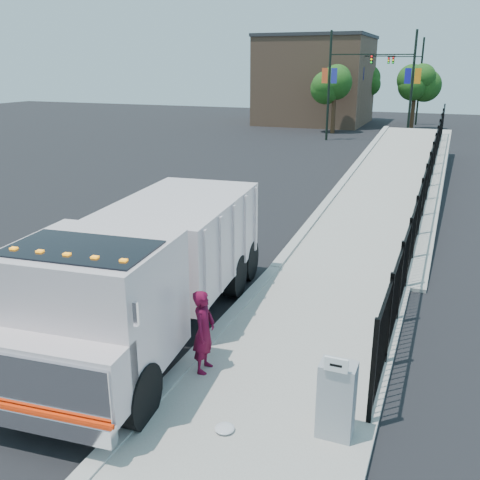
% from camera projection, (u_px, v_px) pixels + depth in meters
% --- Properties ---
extents(ground, '(120.00, 120.00, 0.00)m').
position_uv_depth(ground, '(218.00, 334.00, 11.70)').
color(ground, black).
rests_on(ground, ground).
extents(sidewalk, '(3.55, 12.00, 0.12)m').
position_uv_depth(sidewalk, '(273.00, 402.00, 9.24)').
color(sidewalk, '#9E998E').
rests_on(sidewalk, ground).
extents(curb, '(0.30, 12.00, 0.16)m').
position_uv_depth(curb, '(175.00, 378.00, 9.91)').
color(curb, '#ADAAA3').
rests_on(curb, ground).
extents(ramp, '(3.95, 24.06, 3.19)m').
position_uv_depth(ramp, '(398.00, 190.00, 25.07)').
color(ramp, '#9E998E').
rests_on(ramp, ground).
extents(iron_fence, '(0.10, 28.00, 1.80)m').
position_uv_depth(iron_fence, '(426.00, 192.00, 20.76)').
color(iron_fence, black).
rests_on(iron_fence, ground).
extents(truck, '(3.39, 8.47, 2.83)m').
position_uv_depth(truck, '(148.00, 267.00, 11.19)').
color(truck, black).
rests_on(truck, ground).
extents(worker, '(0.43, 0.62, 1.61)m').
position_uv_depth(worker, '(204.00, 331.00, 9.88)').
color(worker, '#590823').
rests_on(worker, sidewalk).
extents(utility_cabinet, '(0.55, 0.40, 1.25)m').
position_uv_depth(utility_cabinet, '(336.00, 400.00, 8.16)').
color(utility_cabinet, gray).
rests_on(utility_cabinet, sidewalk).
extents(arrow_sign, '(0.35, 0.04, 0.22)m').
position_uv_depth(arrow_sign, '(336.00, 365.00, 7.74)').
color(arrow_sign, white).
rests_on(arrow_sign, utility_cabinet).
extents(debris, '(0.32, 0.32, 0.08)m').
position_uv_depth(debris, '(225.00, 428.00, 8.43)').
color(debris, silver).
rests_on(debris, sidewalk).
extents(light_pole_0, '(3.77, 0.22, 8.00)m').
position_uv_depth(light_pole_0, '(333.00, 82.00, 40.10)').
color(light_pole_0, black).
rests_on(light_pole_0, ground).
extents(light_pole_1, '(3.78, 0.22, 8.00)m').
position_uv_depth(light_pole_1, '(408.00, 82.00, 39.38)').
color(light_pole_1, black).
rests_on(light_pole_1, ground).
extents(light_pole_2, '(3.77, 0.22, 8.00)m').
position_uv_depth(light_pole_2, '(361.00, 79.00, 48.50)').
color(light_pole_2, black).
rests_on(light_pole_2, ground).
extents(light_pole_3, '(3.78, 0.22, 8.00)m').
position_uv_depth(light_pole_3, '(417.00, 78.00, 50.64)').
color(light_pole_3, black).
rests_on(light_pole_3, ground).
extents(tree_0, '(2.90, 2.90, 5.45)m').
position_uv_depth(tree_0, '(335.00, 85.00, 44.48)').
color(tree_0, '#382314').
rests_on(tree_0, ground).
extents(tree_1, '(2.63, 2.63, 5.31)m').
position_uv_depth(tree_1, '(416.00, 84.00, 47.25)').
color(tree_1, '#382314').
rests_on(tree_1, ground).
extents(tree_2, '(2.75, 2.75, 5.38)m').
position_uv_depth(tree_2, '(367.00, 81.00, 55.33)').
color(tree_2, '#382314').
rests_on(tree_2, ground).
extents(building, '(10.00, 10.00, 8.00)m').
position_uv_depth(building, '(316.00, 82.00, 52.43)').
color(building, '#8C664C').
rests_on(building, ground).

